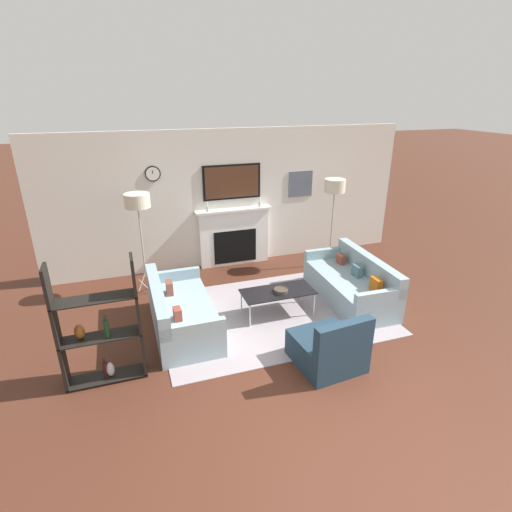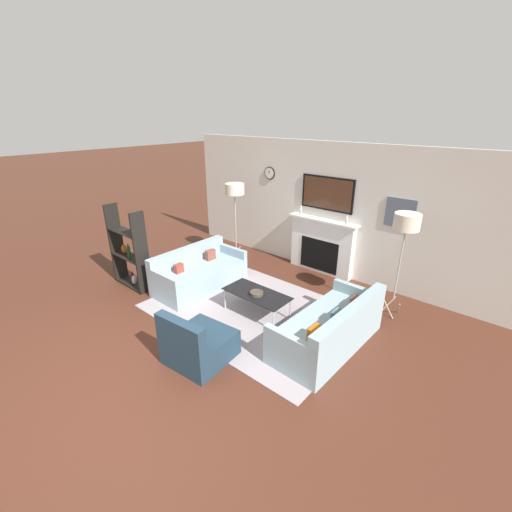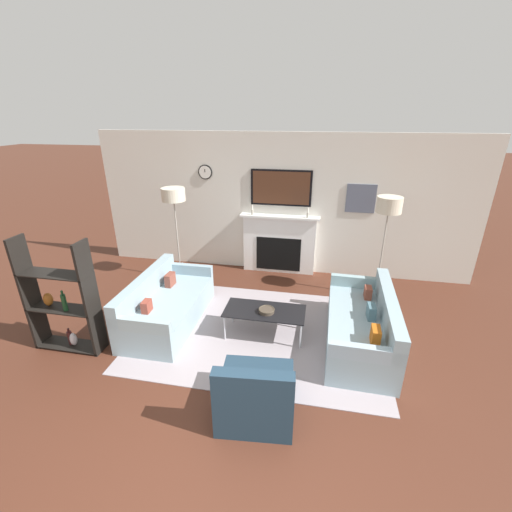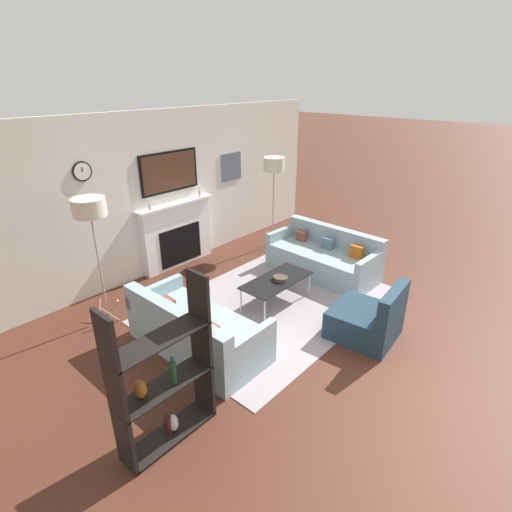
# 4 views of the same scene
# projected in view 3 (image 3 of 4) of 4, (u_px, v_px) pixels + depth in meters

# --- Properties ---
(ground_plane) EXTENTS (60.00, 60.00, 0.00)m
(ground_plane) POSITION_uv_depth(u_px,v_px,m) (206.00, 503.00, 2.86)
(ground_plane) COLOR #492519
(fireplace_wall) EXTENTS (7.31, 0.28, 2.70)m
(fireplace_wall) POSITION_uv_depth(u_px,v_px,m) (281.00, 211.00, 6.65)
(fireplace_wall) COLOR silver
(fireplace_wall) RESTS_ON ground_plane
(area_rug) EXTENTS (3.51, 2.52, 0.01)m
(area_rug) POSITION_uv_depth(u_px,v_px,m) (259.00, 332.00, 5.08)
(area_rug) COLOR gray
(area_rug) RESTS_ON ground_plane
(couch_left) EXTENTS (0.87, 1.81, 0.76)m
(couch_left) POSITION_uv_depth(u_px,v_px,m) (166.00, 306.00, 5.23)
(couch_left) COLOR #8BA2AC
(couch_left) RESTS_ON ground_plane
(couch_right) EXTENTS (0.90, 1.91, 0.77)m
(couch_right) POSITION_uv_depth(u_px,v_px,m) (363.00, 327.00, 4.72)
(couch_right) COLOR #8BA2AC
(couch_right) RESTS_ON ground_plane
(armchair) EXTENTS (0.86, 0.89, 0.80)m
(armchair) POSITION_uv_depth(u_px,v_px,m) (256.00, 395.00, 3.61)
(armchair) COLOR #1F3444
(armchair) RESTS_ON ground_plane
(coffee_table) EXTENTS (1.15, 0.54, 0.41)m
(coffee_table) POSITION_uv_depth(u_px,v_px,m) (265.00, 312.00, 4.88)
(coffee_table) COLOR black
(coffee_table) RESTS_ON ground_plane
(decorative_bowl) EXTENTS (0.23, 0.23, 0.06)m
(decorative_bowl) POSITION_uv_depth(u_px,v_px,m) (267.00, 310.00, 4.81)
(decorative_bowl) COLOR #44392E
(decorative_bowl) RESTS_ON coffee_table
(floor_lamp_left) EXTENTS (0.42, 0.42, 1.79)m
(floor_lamp_left) POSITION_uv_depth(u_px,v_px,m) (173.00, 196.00, 6.09)
(floor_lamp_left) COLOR #9E998E
(floor_lamp_left) RESTS_ON ground_plane
(floor_lamp_right) EXTENTS (0.40, 0.40, 1.79)m
(floor_lamp_right) POSITION_uv_depth(u_px,v_px,m) (389.00, 206.00, 5.46)
(floor_lamp_right) COLOR #9E998E
(floor_lamp_right) RESTS_ON ground_plane
(shelf_unit) EXTENTS (0.95, 0.28, 1.59)m
(shelf_unit) POSITION_uv_depth(u_px,v_px,m) (61.00, 302.00, 4.50)
(shelf_unit) COLOR black
(shelf_unit) RESTS_ON ground_plane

